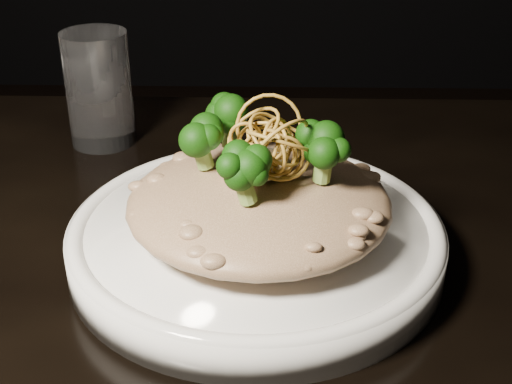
% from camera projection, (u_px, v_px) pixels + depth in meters
% --- Properties ---
extents(plate, '(0.27, 0.27, 0.03)m').
position_uv_depth(plate, '(256.00, 241.00, 0.52)').
color(plate, silver).
rests_on(plate, table).
extents(risotto, '(0.19, 0.19, 0.04)m').
position_uv_depth(risotto, '(259.00, 202.00, 0.50)').
color(risotto, brown).
rests_on(risotto, plate).
extents(broccoli, '(0.13, 0.13, 0.05)m').
position_uv_depth(broccoli, '(254.00, 145.00, 0.49)').
color(broccoli, black).
rests_on(broccoli, risotto).
extents(cheese, '(0.05, 0.05, 0.01)m').
position_uv_depth(cheese, '(254.00, 163.00, 0.50)').
color(cheese, white).
rests_on(cheese, risotto).
extents(shallots, '(0.05, 0.05, 0.03)m').
position_uv_depth(shallots, '(263.00, 138.00, 0.48)').
color(shallots, brown).
rests_on(shallots, cheese).
extents(drinking_glass, '(0.08, 0.08, 0.11)m').
position_uv_depth(drinking_glass, '(99.00, 89.00, 0.69)').
color(drinking_glass, white).
rests_on(drinking_glass, table).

